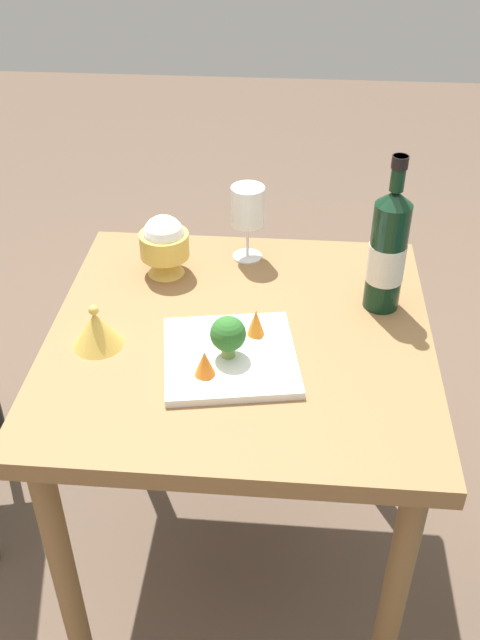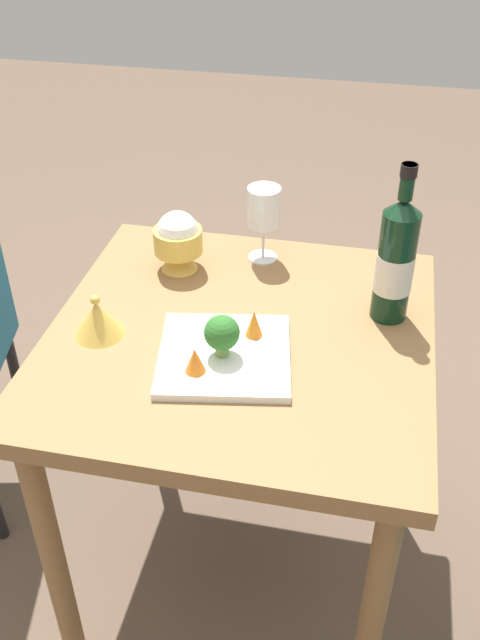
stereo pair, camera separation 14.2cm
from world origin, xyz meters
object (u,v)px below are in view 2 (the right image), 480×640
object	(u,v)px
broccoli_floret	(222,334)
rice_bowl_lid	(98,318)
wine_bottle	(396,260)
wine_glass	(264,209)
rice_bowl	(178,240)
serving_plate	(224,355)
carrot_garnish_left	(195,360)
carrot_garnish_right	(254,323)

from	to	relation	value
broccoli_floret	rice_bowl_lid	bearing A→B (deg)	82.71
wine_bottle	wine_glass	size ratio (longest dim) A/B	1.88
rice_bowl	serving_plate	xyz separation A→B (m)	(-0.30, -0.17, -0.07)
carrot_garnish_left	wine_glass	bearing A→B (deg)	-5.74
carrot_garnish_right	serving_plate	bearing A→B (deg)	145.30
broccoli_floret	carrot_garnish_left	size ratio (longest dim) A/B	1.66
wine_bottle	wine_glass	distance (m)	0.34
wine_glass	broccoli_floret	size ratio (longest dim) A/B	2.09
wine_glass	rice_bowl_lid	bearing A→B (deg)	143.07
wine_bottle	carrot_garnish_right	world-z (taller)	wine_bottle
rice_bowl_lid	carrot_garnish_right	distance (m)	0.31
rice_bowl	wine_glass	bearing A→B (deg)	-65.16
wine_bottle	rice_bowl	size ratio (longest dim) A/B	2.38
rice_bowl_lid	carrot_garnish_right	xyz separation A→B (m)	(0.04, -0.31, 0.01)
rice_bowl_lid	broccoli_floret	bearing A→B (deg)	-97.29
rice_bowl_lid	serving_plate	world-z (taller)	rice_bowl_lid
rice_bowl	carrot_garnish_right	distance (m)	0.32
rice_bowl_lid	carrot_garnish_left	bearing A→B (deg)	-112.23
wine_bottle	serving_plate	world-z (taller)	wine_bottle
wine_bottle	serving_plate	bearing A→B (deg)	124.86
broccoli_floret	carrot_garnish_left	bearing A→B (deg)	147.09
rice_bowl	carrot_garnish_left	world-z (taller)	rice_bowl
carrot_garnish_right	carrot_garnish_left	bearing A→B (deg)	146.82
rice_bowl_lid	broccoli_floret	distance (m)	0.26
carrot_garnish_left	rice_bowl_lid	bearing A→B (deg)	67.77
wine_glass	serving_plate	distance (m)	0.40
rice_bowl	rice_bowl_lid	xyz separation A→B (m)	(-0.27, 0.09, -0.04)
wine_glass	broccoli_floret	world-z (taller)	wine_glass
wine_glass	serving_plate	xyz separation A→B (m)	(-0.38, 0.01, -0.12)
rice_bowl	carrot_garnish_left	size ratio (longest dim) A/B	2.74
serving_plate	carrot_garnish_left	size ratio (longest dim) A/B	5.59
wine_glass	broccoli_floret	xyz separation A→B (m)	(-0.39, 0.01, -0.06)
rice_bowl	rice_bowl_lid	size ratio (longest dim) A/B	1.42
serving_plate	carrot_garnish_right	xyz separation A→B (m)	(0.07, -0.04, 0.04)
serving_plate	broccoli_floret	bearing A→B (deg)	160.51
serving_plate	rice_bowl	bearing A→B (deg)	30.09
wine_bottle	carrot_garnish_right	xyz separation A→B (m)	(-0.14, 0.26, -0.09)
rice_bowl_lid	serving_plate	distance (m)	0.27
wine_glass	serving_plate	size ratio (longest dim) A/B	0.62
wine_bottle	serving_plate	size ratio (longest dim) A/B	1.16
wine_glass	wine_bottle	bearing A→B (deg)	-120.35
serving_plate	carrot_garnish_right	distance (m)	0.09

